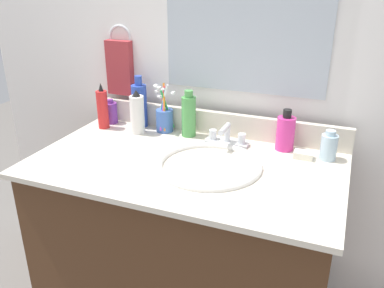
{
  "coord_description": "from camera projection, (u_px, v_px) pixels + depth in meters",
  "views": [
    {
      "loc": [
        0.47,
        -1.13,
        1.33
      ],
      "look_at": [
        0.02,
        0.0,
        0.81
      ],
      "focal_mm": 38.18,
      "sensor_mm": 36.0,
      "label": 1
    }
  ],
  "objects": [
    {
      "name": "vanity_cabinet",
      "position": [
        186.0,
        255.0,
        1.51
      ],
      "size": [
        0.99,
        0.54,
        0.72
      ],
      "primitive_type": "cube",
      "color": "#4C2D19",
      "rests_on": "ground_plane"
    },
    {
      "name": "countertop",
      "position": [
        185.0,
        165.0,
        1.36
      ],
      "size": [
        1.03,
        0.59,
        0.02
      ],
      "primitive_type": "cube",
      "color": "beige",
      "rests_on": "vanity_cabinet"
    },
    {
      "name": "backsplash",
      "position": [
        213.0,
        123.0,
        1.58
      ],
      "size": [
        1.03,
        0.02,
        0.09
      ],
      "primitive_type": "cube",
      "color": "beige",
      "rests_on": "countertop"
    },
    {
      "name": "back_wall",
      "position": [
        217.0,
        149.0,
        1.69
      ],
      "size": [
        2.13,
        0.04,
        1.3
      ],
      "primitive_type": "cube",
      "color": "white",
      "rests_on": "ground_plane"
    },
    {
      "name": "mirror_panel",
      "position": [
        246.0,
        13.0,
        1.42
      ],
      "size": [
        0.6,
        0.01,
        0.56
      ],
      "primitive_type": "cube",
      "color": "#B2BCC6"
    },
    {
      "name": "towel_ring",
      "position": [
        120.0,
        37.0,
        1.64
      ],
      "size": [
        0.1,
        0.01,
        0.1
      ],
      "primitive_type": "torus",
      "rotation": [
        1.57,
        0.0,
        0.0
      ],
      "color": "silver"
    },
    {
      "name": "hand_towel",
      "position": [
        120.0,
        68.0,
        1.67
      ],
      "size": [
        0.11,
        0.04,
        0.22
      ],
      "primitive_type": "cube",
      "color": "#A53338"
    },
    {
      "name": "sink_basin",
      "position": [
        208.0,
        175.0,
        1.34
      ],
      "size": [
        0.35,
        0.35,
        0.11
      ],
      "color": "white",
      "rests_on": "countertop"
    },
    {
      "name": "faucet",
      "position": [
        227.0,
        138.0,
        1.48
      ],
      "size": [
        0.16,
        0.1,
        0.08
      ],
      "color": "silver",
      "rests_on": "countertop"
    },
    {
      "name": "bottle_toner_green",
      "position": [
        189.0,
        115.0,
        1.54
      ],
      "size": [
        0.05,
        0.05,
        0.18
      ],
      "color": "#4C9E4C",
      "rests_on": "countertop"
    },
    {
      "name": "bottle_gel_clear",
      "position": [
        329.0,
        146.0,
        1.36
      ],
      "size": [
        0.06,
        0.06,
        0.1
      ],
      "color": "silver",
      "rests_on": "countertop"
    },
    {
      "name": "bottle_spray_red",
      "position": [
        103.0,
        109.0,
        1.62
      ],
      "size": [
        0.04,
        0.04,
        0.18
      ],
      "color": "red",
      "rests_on": "countertop"
    },
    {
      "name": "bottle_soap_pink",
      "position": [
        285.0,
        133.0,
        1.43
      ],
      "size": [
        0.06,
        0.06,
        0.15
      ],
      "color": "#D8338C",
      "rests_on": "countertop"
    },
    {
      "name": "bottle_lotion_white",
      "position": [
        137.0,
        114.0,
        1.57
      ],
      "size": [
        0.06,
        0.06,
        0.17
      ],
      "color": "white",
      "rests_on": "countertop"
    },
    {
      "name": "bottle_cream_purple",
      "position": [
        111.0,
        112.0,
        1.69
      ],
      "size": [
        0.05,
        0.05,
        0.1
      ],
      "color": "#7A3899",
      "rests_on": "countertop"
    },
    {
      "name": "bottle_shampoo_blue",
      "position": [
        140.0,
        105.0,
        1.64
      ],
      "size": [
        0.06,
        0.06,
        0.21
      ],
      "color": "#2D4CB2",
      "rests_on": "countertop"
    },
    {
      "name": "cup_blue_plastic",
      "position": [
        164.0,
        118.0,
        1.6
      ],
      "size": [
        0.08,
        0.08,
        0.19
      ],
      "color": "#3F66B7",
      "rests_on": "countertop"
    },
    {
      "name": "soap_bar",
      "position": [
        303.0,
        155.0,
        1.38
      ],
      "size": [
        0.06,
        0.04,
        0.02
      ],
      "primitive_type": "cube",
      "color": "white",
      "rests_on": "countertop"
    }
  ]
}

